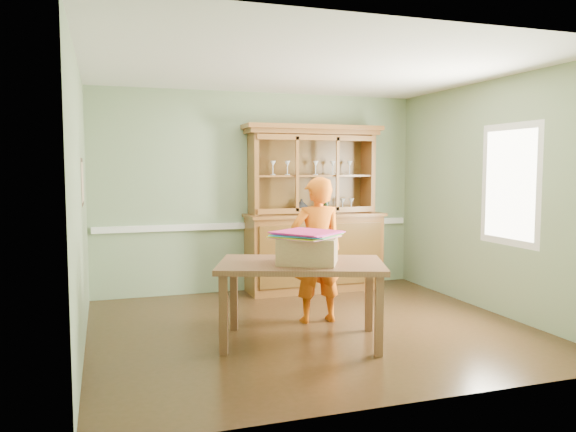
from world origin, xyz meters
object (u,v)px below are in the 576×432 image
object	(u,v)px
china_hutch	(313,233)
person	(317,250)
dining_table	(301,272)
cardboard_box	(307,250)

from	to	relation	value
china_hutch	person	distance (m)	1.62
dining_table	person	distance (m)	0.76
cardboard_box	person	world-z (taller)	person
cardboard_box	china_hutch	bearing A→B (deg)	67.81
dining_table	china_hutch	bearing A→B (deg)	86.08
china_hutch	dining_table	xyz separation A→B (m)	(-0.95, -2.16, -0.10)
china_hutch	person	xyz separation A→B (m)	(-0.54, -1.53, 0.00)
china_hutch	cardboard_box	bearing A→B (deg)	-112.19
china_hutch	cardboard_box	distance (m)	2.43
china_hutch	dining_table	world-z (taller)	china_hutch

